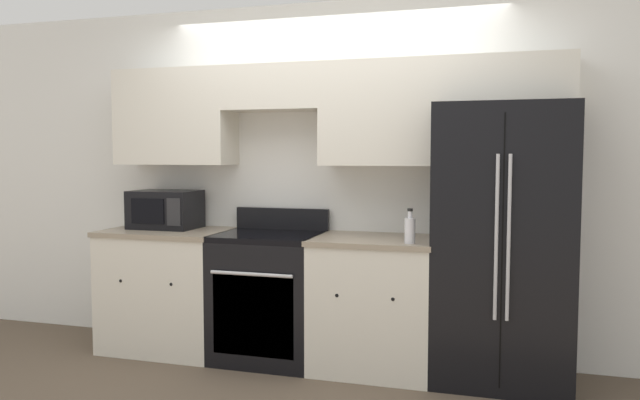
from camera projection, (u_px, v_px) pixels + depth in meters
name	position (u px, v px, depth m)	size (l,w,h in m)	color
ground_plane	(307.00, 379.00, 4.13)	(12.00, 12.00, 0.00)	brown
wall_back	(333.00, 156.00, 4.58)	(8.00, 0.39, 2.60)	white
lower_cabinets_left	(168.00, 289.00, 4.73)	(0.93, 0.64, 0.92)	silver
lower_cabinets_right	(374.00, 304.00, 4.28)	(0.84, 0.64, 0.92)	silver
oven_range	(269.00, 296.00, 4.50)	(0.73, 0.65, 1.08)	black
refrigerator	(503.00, 244.00, 4.05)	(0.86, 0.75, 1.80)	black
microwave	(165.00, 209.00, 4.79)	(0.50, 0.36, 0.29)	black
bottle	(410.00, 230.00, 3.98)	(0.07, 0.07, 0.22)	silver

